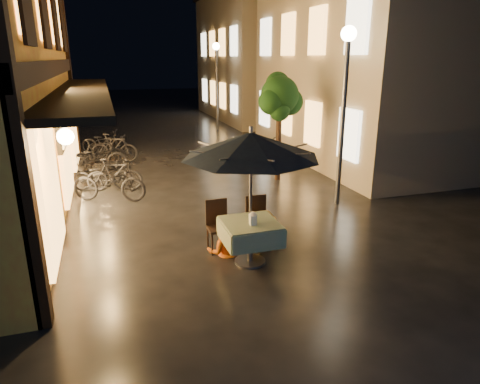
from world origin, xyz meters
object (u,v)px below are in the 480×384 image
object	(u,v)px
patio_umbrella	(251,145)
bicycle_0	(109,182)
table_lantern	(253,217)
person_orange	(224,219)
person_yellow	(264,212)
cafe_table	(250,232)
streetlamp_near	(345,85)

from	to	relation	value
patio_umbrella	bicycle_0	xyz separation A→B (m)	(-2.31, 4.37, -1.65)
table_lantern	bicycle_0	size ratio (longest dim) A/B	0.13
person_orange	person_yellow	xyz separation A→B (m)	(0.80, 0.04, 0.04)
table_lantern	person_orange	size ratio (longest dim) A/B	0.18
cafe_table	table_lantern	bearing A→B (deg)	-90.00
person_yellow	bicycle_0	size ratio (longest dim) A/B	0.76
patio_umbrella	table_lantern	xyz separation A→B (m)	(-0.00, -0.13, -1.23)
person_yellow	streetlamp_near	bearing A→B (deg)	-156.42
cafe_table	table_lantern	distance (m)	0.36
cafe_table	patio_umbrella	bearing A→B (deg)	45.00
cafe_table	streetlamp_near	bearing A→B (deg)	37.71
streetlamp_near	bicycle_0	bearing A→B (deg)	160.63
table_lantern	person_yellow	bearing A→B (deg)	56.04
person_yellow	person_orange	bearing A→B (deg)	-8.32
person_orange	person_yellow	distance (m)	0.80
cafe_table	person_yellow	xyz separation A→B (m)	(0.46, 0.55, 0.13)
person_yellow	bicycle_0	xyz separation A→B (m)	(-2.77, 3.82, -0.22)
table_lantern	patio_umbrella	bearing A→B (deg)	90.00
patio_umbrella	person_orange	bearing A→B (deg)	123.90
streetlamp_near	patio_umbrella	xyz separation A→B (m)	(-3.16, -2.45, -0.77)
streetlamp_near	person_yellow	xyz separation A→B (m)	(-2.70, -1.90, -2.20)
patio_umbrella	person_yellow	bearing A→B (deg)	50.09
person_orange	cafe_table	bearing A→B (deg)	135.15
table_lantern	person_yellow	xyz separation A→B (m)	(0.46, 0.68, -0.20)
table_lantern	bicycle_0	xyz separation A→B (m)	(-2.31, 4.50, -0.42)
patio_umbrella	person_yellow	distance (m)	1.60
cafe_table	patio_umbrella	distance (m)	1.56
person_orange	person_yellow	size ratio (longest dim) A/B	0.95
streetlamp_near	person_yellow	size ratio (longest dim) A/B	2.94
person_orange	table_lantern	bearing A→B (deg)	129.27
streetlamp_near	person_orange	distance (m)	4.59
person_orange	patio_umbrella	bearing A→B (deg)	135.15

